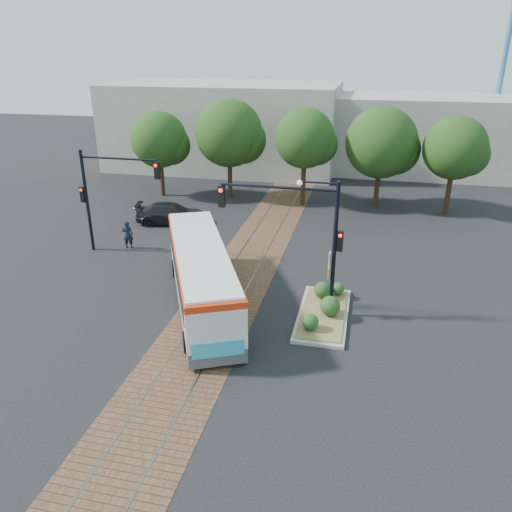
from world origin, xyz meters
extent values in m
plane|color=black|center=(0.00, 0.00, 0.00)|extent=(120.00, 120.00, 0.00)
cube|color=brown|center=(0.00, 4.00, 0.01)|extent=(3.60, 40.00, 0.01)
cube|color=slate|center=(-0.75, 4.00, 0.01)|extent=(0.06, 40.00, 0.01)
cube|color=slate|center=(0.75, 4.00, 0.01)|extent=(0.06, 40.00, 0.01)
cylinder|color=#382314|center=(-10.00, 16.00, 1.43)|extent=(0.36, 0.36, 2.86)
sphere|color=#1A3611|center=(-10.00, 16.00, 4.51)|extent=(4.40, 4.40, 4.40)
cylinder|color=#382314|center=(-4.50, 16.80, 1.56)|extent=(0.36, 0.36, 3.12)
sphere|color=#1A3611|center=(-4.50, 16.80, 5.07)|extent=(5.20, 5.20, 5.20)
cylinder|color=#382314|center=(1.50, 16.00, 1.69)|extent=(0.36, 0.36, 3.39)
sphere|color=#1A3611|center=(1.50, 16.00, 5.04)|extent=(4.40, 4.40, 4.40)
cylinder|color=#382314|center=(7.00, 16.80, 1.43)|extent=(0.36, 0.36, 2.86)
sphere|color=#1A3611|center=(7.00, 16.80, 4.81)|extent=(5.20, 5.20, 5.20)
cylinder|color=#382314|center=(12.00, 16.00, 1.56)|extent=(0.36, 0.36, 3.12)
sphere|color=#1A3611|center=(12.00, 16.00, 4.77)|extent=(4.40, 4.40, 4.40)
cube|color=#ADA899|center=(-8.00, 28.00, 4.00)|extent=(22.00, 12.00, 8.00)
cube|color=#ADA899|center=(12.00, 30.00, 3.50)|extent=(18.00, 10.00, 7.00)
cylinder|color=#3F72B2|center=(18.00, 34.00, 9.00)|extent=(0.50, 0.50, 18.00)
cube|color=#4B4B4E|center=(-0.90, -1.10, 0.50)|extent=(6.59, 10.75, 0.63)
cube|color=white|center=(-0.90, -1.10, 1.67)|extent=(6.61, 10.75, 1.71)
cube|color=black|center=(-1.02, -0.86, 1.94)|extent=(6.20, 9.80, 0.81)
cube|color=red|center=(-0.90, -1.10, 2.66)|extent=(6.64, 10.77, 0.27)
cube|color=white|center=(-0.90, -1.10, 2.84)|extent=(6.39, 10.40, 0.13)
cube|color=black|center=(1.31, -5.88, 2.03)|extent=(1.35, 0.70, 0.81)
cube|color=#30A5C3|center=(1.38, -6.02, 0.95)|extent=(1.82, 0.88, 0.63)
cube|color=orange|center=(0.54, -1.42, 1.13)|extent=(1.76, 3.70, 0.99)
cylinder|color=black|center=(-0.21, -5.05, 0.45)|extent=(0.67, 0.95, 0.90)
cylinder|color=black|center=(1.67, -4.18, 0.45)|extent=(0.67, 0.95, 0.90)
cylinder|color=black|center=(-3.28, 1.57, 0.45)|extent=(0.67, 0.95, 0.90)
cylinder|color=black|center=(-1.41, 2.44, 0.45)|extent=(0.67, 0.95, 0.90)
cube|color=gray|center=(4.80, -1.00, 0.07)|extent=(2.20, 5.20, 0.15)
cube|color=olive|center=(4.80, -1.00, 0.19)|extent=(1.90, 4.80, 0.08)
sphere|color=#1E4719|center=(4.40, -2.60, 0.58)|extent=(0.70, 0.70, 0.70)
sphere|color=#1E4719|center=(5.10, -1.20, 0.68)|extent=(0.90, 0.90, 0.90)
sphere|color=#1E4719|center=(4.60, 0.40, 0.63)|extent=(0.80, 0.80, 0.80)
sphere|color=#1E4719|center=(5.30, 0.90, 0.53)|extent=(0.60, 0.60, 0.60)
cylinder|color=black|center=(5.10, -0.80, 3.21)|extent=(0.18, 0.18, 6.00)
cylinder|color=black|center=(2.60, -0.80, 5.81)|extent=(5.00, 0.12, 0.12)
cube|color=black|center=(0.10, -0.80, 5.26)|extent=(0.28, 0.22, 0.95)
sphere|color=#FF190C|center=(0.10, -0.94, 5.56)|extent=(0.18, 0.18, 0.18)
cube|color=black|center=(5.32, -0.80, 3.61)|extent=(0.26, 0.20, 0.90)
sphere|color=#FF190C|center=(5.32, -0.93, 3.92)|extent=(0.16, 0.16, 0.16)
cube|color=white|center=(4.92, -0.92, 2.81)|extent=(0.04, 0.45, 0.55)
cube|color=yellow|center=(4.92, -0.92, 2.17)|extent=(0.04, 0.45, 0.45)
cylinder|color=black|center=(4.30, -0.80, 6.12)|extent=(1.60, 0.08, 0.08)
sphere|color=silver|center=(3.50, -0.80, 6.06)|extent=(0.24, 0.24, 0.24)
cylinder|color=black|center=(-9.50, 4.00, 3.00)|extent=(0.18, 0.18, 6.00)
cylinder|color=black|center=(-7.25, 4.00, 5.60)|extent=(4.50, 0.12, 0.12)
cube|color=black|center=(-5.00, 4.00, 5.05)|extent=(0.28, 0.22, 0.95)
sphere|color=#FF190C|center=(-5.00, 3.86, 5.35)|extent=(0.18, 0.18, 0.18)
cube|color=black|center=(-9.72, 4.00, 3.40)|extent=(0.26, 0.20, 0.90)
sphere|color=#FF190C|center=(-9.72, 3.87, 3.70)|extent=(0.16, 0.16, 0.16)
imported|color=black|center=(-7.53, 4.72, 0.85)|extent=(0.71, 0.57, 1.70)
imported|color=black|center=(-6.68, 9.59, 0.70)|extent=(5.14, 2.86, 1.41)
camera|label=1|loc=(6.21, -20.96, 11.32)|focal=35.00mm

